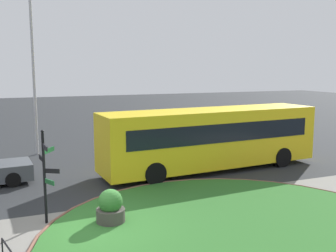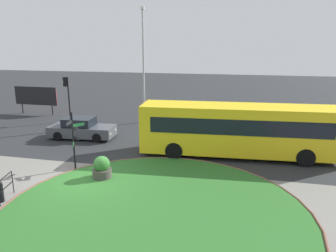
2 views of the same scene
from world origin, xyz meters
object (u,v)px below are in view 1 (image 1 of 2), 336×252
planter_near_signpost (111,209)px  signpost_directional (45,171)px  lamppost_tall (33,69)px  bus_yellow (212,137)px

planter_near_signpost → signpost_directional: bearing=155.5°
signpost_directional → planter_near_signpost: bearing=-24.5°
lamppost_tall → planter_near_signpost: bearing=-82.8°
bus_yellow → signpost_directional: bearing=-157.7°
lamppost_tall → planter_near_signpost: 12.72m
signpost_directional → planter_near_signpost: size_ratio=2.64×
bus_yellow → lamppost_tall: (-7.83, 6.89, 3.32)m
bus_yellow → planter_near_signpost: size_ratio=9.68×
lamppost_tall → planter_near_signpost: lamppost_tall is taller
signpost_directional → lamppost_tall: 11.43m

